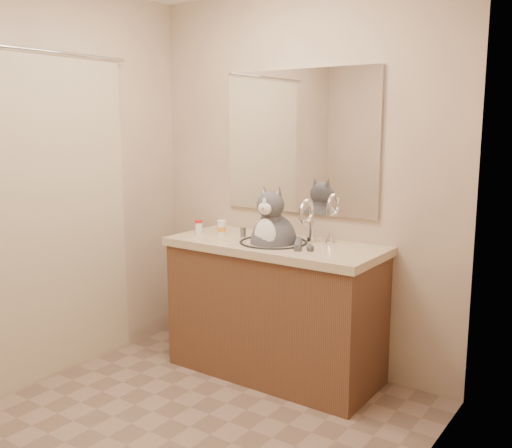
# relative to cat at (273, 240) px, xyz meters

# --- Properties ---
(room) EXTENTS (2.22, 2.52, 2.42)m
(room) POSITION_rel_cat_xyz_m (-0.01, -0.93, 0.33)
(room) COLOR gray
(room) RESTS_ON ground
(vanity) EXTENTS (1.34, 0.59, 1.12)m
(vanity) POSITION_rel_cat_xyz_m (-0.01, 0.03, -0.43)
(vanity) COLOR brown
(vanity) RESTS_ON ground
(mirror) EXTENTS (1.10, 0.02, 0.90)m
(mirror) POSITION_rel_cat_xyz_m (-0.01, 0.30, 0.58)
(mirror) COLOR white
(mirror) RESTS_ON room
(shower_curtain) EXTENTS (0.02, 1.30, 1.93)m
(shower_curtain) POSITION_rel_cat_xyz_m (-1.06, -0.83, 0.16)
(shower_curtain) COLOR beige
(shower_curtain) RESTS_ON ground
(cat) EXTENTS (0.42, 0.33, 0.56)m
(cat) POSITION_rel_cat_xyz_m (0.00, 0.00, 0.00)
(cat) COLOR #48484D
(cat) RESTS_ON vanity
(pill_bottle_redcap) EXTENTS (0.06, 0.06, 0.08)m
(pill_bottle_redcap) POSITION_rel_cat_xyz_m (-0.60, 0.01, 0.02)
(pill_bottle_redcap) COLOR white
(pill_bottle_redcap) RESTS_ON vanity
(pill_bottle_orange) EXTENTS (0.06, 0.06, 0.10)m
(pill_bottle_orange) POSITION_rel_cat_xyz_m (-0.42, 0.02, 0.02)
(pill_bottle_orange) COLOR white
(pill_bottle_orange) RESTS_ON vanity
(grey_canister) EXTENTS (0.04, 0.04, 0.06)m
(grey_canister) POSITION_rel_cat_xyz_m (-0.27, 0.06, 0.01)
(grey_canister) COLOR slate
(grey_canister) RESTS_ON vanity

